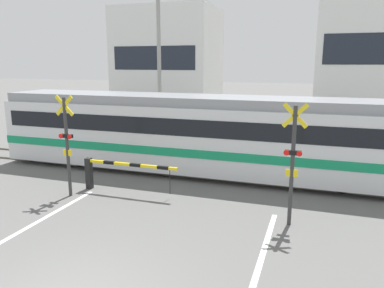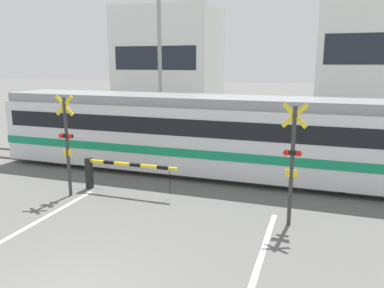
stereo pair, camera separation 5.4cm
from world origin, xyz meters
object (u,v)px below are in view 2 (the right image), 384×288
(commuter_train, at_px, (202,133))
(crossing_barrier_near, at_px, (109,169))
(crossing_signal_left, at_px, (67,141))
(crossing_barrier_far, at_px, (279,144))
(pedestrian, at_px, (244,129))
(crossing_signal_right, at_px, (292,159))

(commuter_train, distance_m, crossing_barrier_near, 4.05)
(crossing_barrier_near, xyz_separation_m, crossing_signal_left, (-1.04, -0.84, 1.10))
(crossing_barrier_far, distance_m, pedestrian, 3.60)
(crossing_signal_left, distance_m, pedestrian, 10.65)
(crossing_signal_left, height_order, crossing_signal_right, same)
(crossing_barrier_near, bearing_deg, crossing_barrier_far, 49.68)
(commuter_train, xyz_separation_m, crossing_signal_right, (3.81, -3.98, 0.20))
(crossing_barrier_near, bearing_deg, pedestrian, 71.51)
(commuter_train, height_order, crossing_signal_left, crossing_signal_left)
(crossing_barrier_near, xyz_separation_m, crossing_barrier_far, (5.17, 6.10, 0.00))
(crossing_barrier_near, distance_m, crossing_signal_right, 6.37)
(crossing_signal_left, xyz_separation_m, pedestrian, (4.04, 9.81, -0.98))
(crossing_barrier_far, xyz_separation_m, crossing_signal_right, (1.04, -6.94, 1.10))
(commuter_train, bearing_deg, crossing_signal_left, -130.88)
(crossing_barrier_near, bearing_deg, crossing_signal_right, -7.72)
(crossing_barrier_far, bearing_deg, pedestrian, 127.18)
(crossing_barrier_near, xyz_separation_m, crossing_signal_right, (6.22, -0.84, 1.10))
(crossing_signal_left, bearing_deg, pedestrian, 67.61)
(commuter_train, distance_m, crossing_barrier_far, 4.15)
(pedestrian, bearing_deg, crossing_signal_right, -71.83)
(commuter_train, bearing_deg, crossing_signal_right, -46.22)
(commuter_train, distance_m, crossing_signal_left, 5.27)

